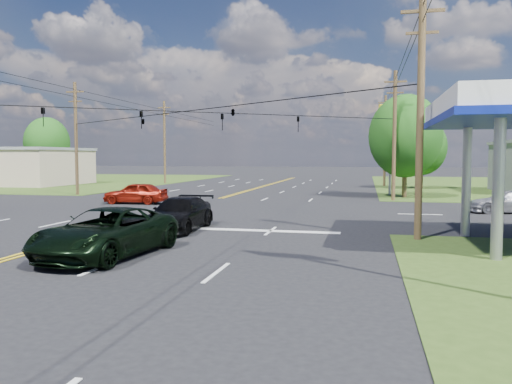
% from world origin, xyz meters
% --- Properties ---
extents(ground, '(280.00, 280.00, 0.00)m').
position_xyz_m(ground, '(0.00, 12.00, 0.00)').
color(ground, black).
rests_on(ground, ground).
extents(grass_nw, '(46.00, 48.00, 0.03)m').
position_xyz_m(grass_nw, '(-35.00, 44.00, 0.00)').
color(grass_nw, '#2F4716').
rests_on(grass_nw, ground).
extents(stop_bar, '(10.00, 0.50, 0.02)m').
position_xyz_m(stop_bar, '(5.00, 4.00, 0.00)').
color(stop_bar, silver).
rests_on(stop_bar, ground).
extents(retail_nw, '(16.00, 11.00, 4.00)m').
position_xyz_m(retail_nw, '(-30.00, 34.00, 2.00)').
color(retail_nw, '#BDA68E').
rests_on(retail_nw, ground).
extents(pole_se, '(1.60, 0.28, 9.50)m').
position_xyz_m(pole_se, '(13.00, 3.00, 4.92)').
color(pole_se, '#4A391F').
rests_on(pole_se, ground).
extents(pole_nw, '(1.60, 0.28, 9.50)m').
position_xyz_m(pole_nw, '(-13.00, 21.00, 4.92)').
color(pole_nw, '#4A391F').
rests_on(pole_nw, ground).
extents(pole_ne, '(1.60, 0.28, 9.50)m').
position_xyz_m(pole_ne, '(13.00, 21.00, 4.92)').
color(pole_ne, '#4A391F').
rests_on(pole_ne, ground).
extents(pole_left_far, '(1.60, 0.28, 10.00)m').
position_xyz_m(pole_left_far, '(-13.00, 40.00, 5.17)').
color(pole_left_far, '#4A391F').
rests_on(pole_left_far, ground).
extents(pole_right_far, '(1.60, 0.28, 10.00)m').
position_xyz_m(pole_right_far, '(13.00, 40.00, 5.17)').
color(pole_right_far, '#4A391F').
rests_on(pole_right_far, ground).
extents(span_wire_signals, '(26.00, 18.00, 1.13)m').
position_xyz_m(span_wire_signals, '(0.00, 12.00, 6.00)').
color(span_wire_signals, black).
rests_on(span_wire_signals, ground).
extents(power_lines, '(26.04, 100.00, 0.64)m').
position_xyz_m(power_lines, '(0.00, 10.00, 8.60)').
color(power_lines, black).
rests_on(power_lines, ground).
extents(tree_right_a, '(5.70, 5.70, 8.18)m').
position_xyz_m(tree_right_a, '(14.00, 24.00, 4.87)').
color(tree_right_a, '#4A391F').
rests_on(tree_right_a, ground).
extents(tree_right_b, '(4.94, 4.94, 7.09)m').
position_xyz_m(tree_right_b, '(16.50, 36.00, 4.22)').
color(tree_right_b, '#4A391F').
rests_on(tree_right_b, ground).
extents(tree_far_l, '(6.08, 6.08, 8.72)m').
position_xyz_m(tree_far_l, '(-32.00, 44.00, 5.19)').
color(tree_far_l, '#4A391F').
rests_on(tree_far_l, ground).
extents(pickup_dkgreen, '(3.19, 5.87, 1.56)m').
position_xyz_m(pickup_dkgreen, '(2.85, -2.53, 0.78)').
color(pickup_dkgreen, black).
rests_on(pickup_dkgreen, ground).
extents(suv_black, '(2.05, 4.97, 1.44)m').
position_xyz_m(suv_black, '(3.00, 3.50, 0.72)').
color(suv_black, black).
rests_on(suv_black, ground).
extents(sedan_red, '(4.46, 2.06, 1.48)m').
position_xyz_m(sedan_red, '(-4.53, 14.66, 0.74)').
color(sedan_red, maroon).
rests_on(sedan_red, ground).
extents(sedan_far, '(4.63, 2.34, 1.29)m').
position_xyz_m(sedan_far, '(19.04, 13.95, 0.64)').
color(sedan_far, '#B3B4B9').
rests_on(sedan_far, ground).
extents(polesign_ne, '(2.09, 0.95, 7.73)m').
position_xyz_m(polesign_ne, '(13.00, 26.76, 5.98)').
color(polesign_ne, '#A5A5AA').
rests_on(polesign_ne, ground).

